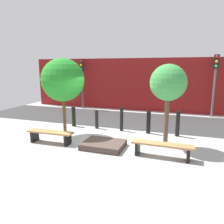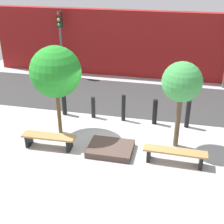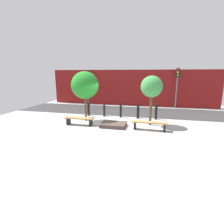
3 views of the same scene
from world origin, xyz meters
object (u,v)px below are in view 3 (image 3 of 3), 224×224
bench_left (79,120)px  planter_bed (114,125)px  bollard_far_left (89,109)px  bollard_right (138,111)px  tree_behind_right_bench (152,87)px  bollard_far_right (156,112)px  traffic_light_mid_west (177,81)px  bollard_left (104,111)px  bollard_center (121,110)px  bench_right (150,124)px  tree_behind_left_bench (85,85)px  traffic_light_west (88,81)px

bench_left → planter_bed: (2.10, 0.20, -0.23)m
planter_bed → bollard_far_left: 3.37m
planter_bed → bench_left: bearing=-174.6°
bollard_far_left → bollard_right: 3.69m
tree_behind_right_bench → bollard_far_right: tree_behind_right_bench is taller
bollard_far_left → traffic_light_mid_west: 8.25m
bollard_left → bollard_center: (1.23, 0.00, 0.10)m
bench_right → traffic_light_mid_west: (2.10, 6.94, 2.12)m
tree_behind_left_bench → bollard_far_left: tree_behind_left_bench is taller
traffic_light_mid_west → planter_bed: bearing=-121.9°
bench_left → tree_behind_right_bench: size_ratio=0.61×
bench_left → traffic_light_mid_west: size_ratio=0.51×
tree_behind_right_bench → bollard_right: (-0.87, 1.43, -1.81)m
tree_behind_left_bench → bollard_far_left: (-0.36, 1.43, -1.86)m
bench_left → bench_right: 4.20m
bench_left → bench_right: bench_right is taller
traffic_light_west → traffic_light_mid_west: (8.39, 0.00, 0.12)m
bollard_far_right → bollard_left: bearing=180.0°
tree_behind_left_bench → bollard_far_left: bearing=104.1°
tree_behind_left_bench → bollard_far_right: size_ratio=2.98×
bollard_center → traffic_light_west: traffic_light_west is taller
bollard_center → traffic_light_mid_west: size_ratio=0.30×
bollard_far_right → traffic_light_west: size_ratio=0.32×
bollard_right → traffic_light_west: bearing=140.5°
bench_right → bollard_far_right: size_ratio=1.82×
bollard_left → traffic_light_west: traffic_light_west is taller
bollard_far_left → bollard_right: (3.69, 0.00, 0.01)m
traffic_light_mid_west → traffic_light_west: bearing=-180.0°
tree_behind_right_bench → traffic_light_mid_west: (2.10, 5.89, 0.16)m
bollard_left → bollard_center: 1.23m
bench_left → tree_behind_right_bench: tree_behind_right_bench is taller
tree_behind_right_bench → traffic_light_west: size_ratio=0.88×
traffic_light_mid_west → bollard_right: bearing=-123.6°
bollard_right → traffic_light_west: 7.26m
bench_right → planter_bed: size_ratio=1.35×
tree_behind_right_bench → planter_bed: bearing=-157.9°
bench_right → bollard_center: bollard_center is taller
tree_behind_left_bench → tree_behind_right_bench: size_ratio=1.09×
bollard_far_left → traffic_light_mid_west: bearing=33.9°
bollard_far_left → bollard_right: bearing=0.0°
bollard_left → bollard_far_right: bearing=0.0°
bollard_center → traffic_light_mid_west: (4.19, 4.47, 1.92)m
tree_behind_right_bench → bollard_far_right: size_ratio=2.74×
bench_right → bollard_left: bearing=144.8°
tree_behind_right_bench → bollard_far_left: bearing=162.6°
bench_left → bench_right: bearing=-1.4°
bench_left → bench_right: size_ratio=0.92×
planter_bed → bollard_far_right: 3.38m
bollard_right → bollard_far_right: bollard_far_right is taller
tree_behind_right_bench → traffic_light_mid_west: bearing=70.4°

